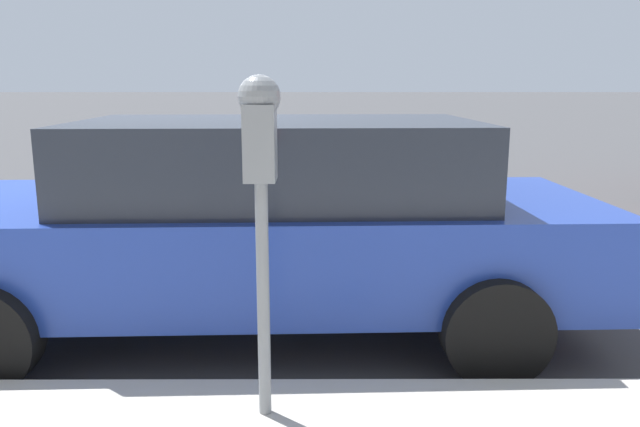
{
  "coord_description": "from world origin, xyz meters",
  "views": [
    {
      "loc": [
        -5.33,
        -1.23,
        1.73
      ],
      "look_at": [
        -2.42,
        -1.24,
        1.12
      ],
      "focal_mm": 35.0,
      "sensor_mm": 36.0,
      "label": 1
    }
  ],
  "objects": [
    {
      "name": "ground_plane",
      "position": [
        0.0,
        0.0,
        0.0
      ],
      "size": [
        220.0,
        220.0,
        0.0
      ],
      "primitive_type": "plane",
      "color": "#424244"
    },
    {
      "name": "parking_meter",
      "position": [
        -2.54,
        -0.97,
        1.39
      ],
      "size": [
        0.21,
        0.19,
        1.61
      ],
      "color": "gray",
      "rests_on": "sidewalk"
    },
    {
      "name": "car_blue",
      "position": [
        -1.1,
        -0.82,
        0.78
      ],
      "size": [
        2.1,
        4.78,
        1.48
      ],
      "rotation": [
        0.0,
        0.0,
        0.03
      ],
      "color": "navy",
      "rests_on": "ground_plane"
    }
  ]
}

